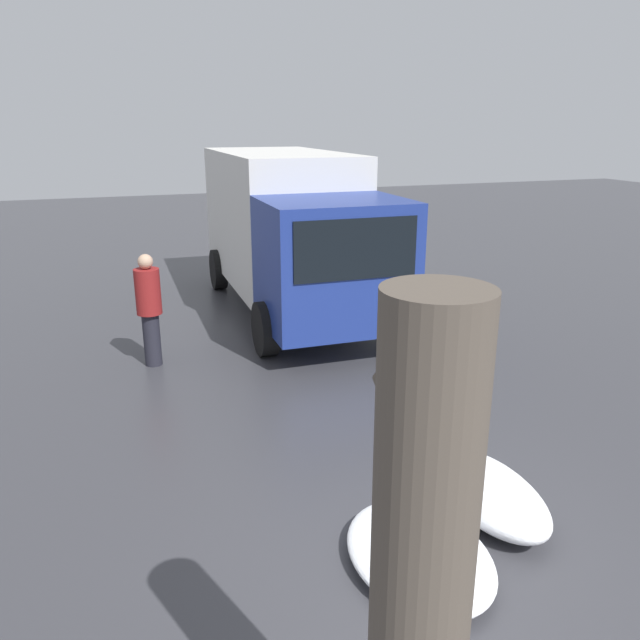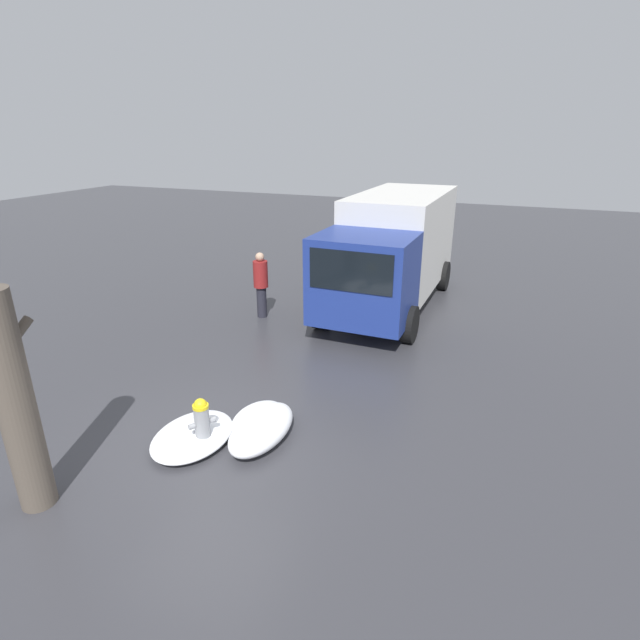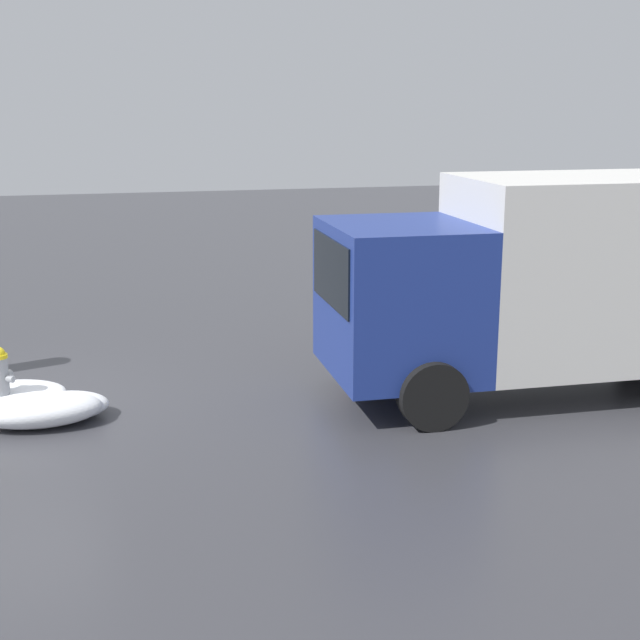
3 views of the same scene
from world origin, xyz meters
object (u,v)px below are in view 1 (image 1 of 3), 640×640
at_px(fire_hydrant, 450,518).
at_px(delivery_truck, 290,227).
at_px(tree_trunk, 419,615).
at_px(pedestrian, 149,306).

xyz_separation_m(fire_hydrant, delivery_truck, (7.94, -1.04, 1.21)).
height_order(fire_hydrant, tree_trunk, tree_trunk).
distance_m(tree_trunk, pedestrian, 7.59).
relative_size(fire_hydrant, delivery_truck, 0.13).
bearing_deg(delivery_truck, fire_hydrant, 83.73).
bearing_deg(fire_hydrant, delivery_truck, -64.33).
bearing_deg(delivery_truck, tree_trunk, 77.40).
bearing_deg(fire_hydrant, pedestrian, -37.87).
distance_m(fire_hydrant, delivery_truck, 8.10).
distance_m(delivery_truck, pedestrian, 3.83).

